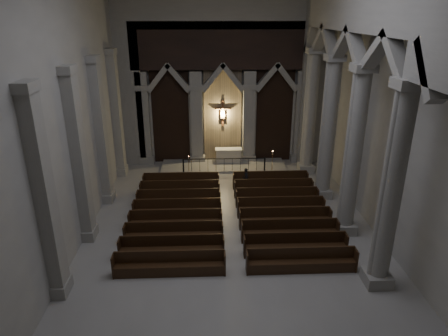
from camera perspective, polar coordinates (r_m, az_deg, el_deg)
The scene contains 11 objects.
room at distance 15.50m, azimuth 1.58°, elevation 12.40°, with size 24.00×24.10×12.00m.
sanctuary_wall at distance 27.04m, azimuth -0.18°, elevation 14.15°, with size 14.00×0.77×12.00m.
right_arcade at distance 17.99m, azimuth 19.53°, elevation 13.21°, with size 1.00×24.00×12.00m.
left_pilasters at distance 20.54m, azimuth -18.41°, elevation 2.96°, with size 0.60×13.00×8.03m.
sanctuary_step at distance 27.74m, azimuth -0.09°, elevation 0.37°, with size 8.50×2.60×0.15m, color #9B9991.
altar at distance 28.10m, azimuth 0.66°, elevation 1.87°, with size 1.88×0.75×0.96m.
altar_rail at distance 26.35m, azimuth 0.02°, elevation 0.71°, with size 5.48×0.09×1.08m.
candle_stand_left at distance 26.53m, azimuth -5.04°, elevation -0.12°, with size 0.21×0.21×1.22m.
candle_stand_right at distance 26.84m, azimuth 6.87°, elevation 0.25°, with size 0.26×0.26×1.51m.
pews at distance 20.43m, azimuth 0.85°, elevation -6.92°, with size 9.96×8.94×1.02m.
worshipper at distance 24.36m, azimuth 3.18°, elevation -1.40°, with size 0.44×0.29×1.20m, color black.
Camera 1 is at (-1.08, -15.27, 10.02)m, focal length 32.00 mm.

